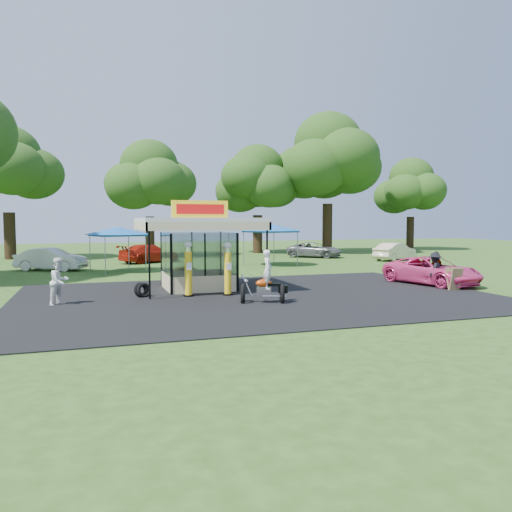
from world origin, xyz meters
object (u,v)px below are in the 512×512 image
object	(u,v)px
pink_sedan	(432,271)
bg_car_d	(315,250)
bg_car_e	(395,252)
tent_east	(270,228)
motorcycle	(266,282)
spectator_east_a	(435,270)
kiosk_car	(189,275)
gas_pump_left	(188,270)
bg_car_a	(51,259)
gas_pump_right	(228,270)
bg_car_b	(150,253)
a_frame_sign	(454,279)
tent_west	(117,231)
spectator_west	(59,281)
gas_station_kiosk	(198,252)
spectator_east_b	(436,268)

from	to	relation	value
pink_sedan	bg_car_d	world-z (taller)	pink_sedan
bg_car_e	tent_east	size ratio (longest dim) A/B	1.01
motorcycle	spectator_east_a	distance (m)	9.66
motorcycle	kiosk_car	distance (m)	7.21
gas_pump_left	bg_car_a	bearing A→B (deg)	114.17
pink_sedan	tent_east	world-z (taller)	tent_east
gas_pump_right	bg_car_b	world-z (taller)	gas_pump_right
motorcycle	bg_car_b	xyz separation A→B (m)	(-2.12, 21.15, -0.14)
a_frame_sign	bg_car_e	world-z (taller)	bg_car_e
tent_west	spectator_east_a	bearing A→B (deg)	-41.89
spectator_east_a	bg_car_d	world-z (taller)	spectator_east_a
spectator_west	spectator_east_a	size ratio (longest dim) A/B	1.07
gas_pump_left	gas_station_kiosk	bearing A→B (deg)	68.16
bg_car_e	gas_pump_left	bearing A→B (deg)	100.65
bg_car_a	gas_pump_left	bearing A→B (deg)	-131.11
motorcycle	tent_west	distance (m)	15.64
gas_pump_left	bg_car_e	bearing A→B (deg)	35.85
kiosk_car	spectator_east_b	bearing A→B (deg)	-109.51
gas_station_kiosk	motorcycle	world-z (taller)	gas_station_kiosk
bg_car_a	spectator_east_a	bearing A→B (deg)	-104.19
bg_car_b	bg_car_d	world-z (taller)	bg_car_b
gas_station_kiosk	tent_west	world-z (taller)	gas_station_kiosk
gas_pump_left	bg_car_a	world-z (taller)	gas_pump_left
bg_car_d	bg_car_a	bearing A→B (deg)	144.28
gas_station_kiosk	spectator_east_b	world-z (taller)	gas_station_kiosk
gas_station_kiosk	tent_west	bearing A→B (deg)	107.53
gas_pump_right	a_frame_sign	world-z (taller)	gas_pump_right
motorcycle	bg_car_d	bearing A→B (deg)	78.84
gas_station_kiosk	gas_pump_right	bearing A→B (deg)	-71.81
spectator_east_a	bg_car_b	bearing A→B (deg)	-92.76
motorcycle	bg_car_a	xyz separation A→B (m)	(-8.97, 16.80, -0.11)
spectator_east_a	bg_car_b	xyz separation A→B (m)	(-11.59, 19.23, -0.14)
spectator_east_b	gas_pump_left	bearing A→B (deg)	-18.85
gas_pump_left	spectator_east_b	distance (m)	12.81
kiosk_car	spectator_east_b	world-z (taller)	spectator_east_b
spectator_east_b	bg_car_e	distance (m)	15.93
pink_sedan	spectator_east_a	xyz separation A→B (m)	(-0.51, -0.86, 0.15)
bg_car_a	tent_west	world-z (taller)	tent_west
spectator_east_b	gas_station_kiosk	bearing A→B (deg)	-29.33
gas_pump_left	spectator_west	size ratio (longest dim) A/B	1.32
kiosk_car	tent_east	bearing A→B (deg)	-40.86
kiosk_car	motorcycle	bearing A→B (deg)	-166.35
motorcycle	bg_car_b	distance (m)	21.26
tent_west	tent_east	xyz separation A→B (m)	(10.85, 1.13, 0.16)
tent_east	tent_west	bearing A→B (deg)	-174.05
spectator_east_a	bg_car_a	world-z (taller)	spectator_east_a
tent_east	bg_car_d	bearing A→B (deg)	43.86
kiosk_car	tent_west	distance (m)	8.65
tent_west	gas_pump_left	bearing A→B (deg)	-79.47
pink_sedan	bg_car_d	bearing A→B (deg)	70.14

